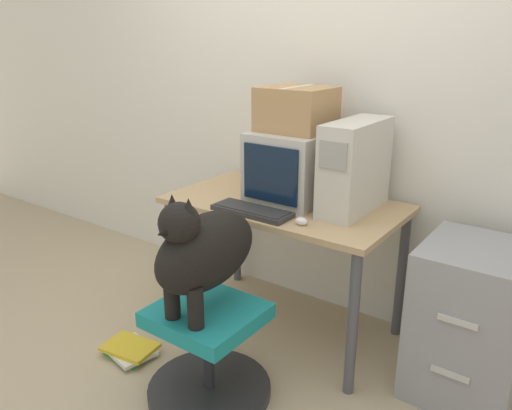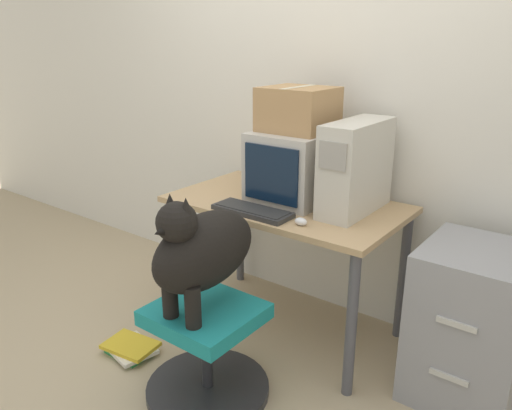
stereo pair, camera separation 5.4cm
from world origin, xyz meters
The scene contains 12 objects.
ground_plane centered at (0.00, 0.00, 0.00)m, with size 12.00×12.00×0.00m, color tan.
wall_back centered at (0.00, 0.76, 1.30)m, with size 8.00×0.05×2.60m.
desk centered at (0.00, 0.35, 0.65)m, with size 1.22×0.70×0.75m.
crt_monitor centered at (0.01, 0.43, 0.93)m, with size 0.38×0.47×0.36m.
pc_tower centered at (0.35, 0.43, 0.97)m, with size 0.18×0.49×0.45m.
keyboard centered at (-0.03, 0.10, 0.76)m, with size 0.41×0.15×0.03m.
computer_mouse centered at (0.25, 0.10, 0.77)m, with size 0.06×0.04×0.04m.
office_chair centered at (0.04, -0.34, 0.22)m, with size 0.57×0.57×0.45m.
dog centered at (0.04, -0.34, 0.73)m, with size 0.24×0.56×0.55m.
filing_cabinet centered at (0.97, 0.38, 0.36)m, with size 0.45×0.51×0.72m.
cardboard_box centered at (0.01, 0.43, 1.22)m, with size 0.35×0.31×0.22m.
book_stack_floor centered at (-0.48, -0.36, 0.03)m, with size 0.29×0.24×0.06m.
Camera 1 is at (1.34, -1.77, 1.57)m, focal length 35.00 mm.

